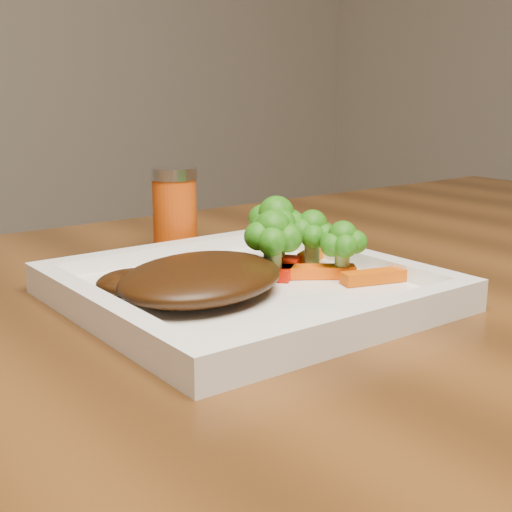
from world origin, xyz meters
TOP-DOWN VIEW (x-y plane):
  - plate at (0.07, 0.06)m, footprint 0.27×0.27m
  - steak at (0.03, 0.07)m, footprint 0.18×0.16m
  - broccoli_0 at (0.14, 0.10)m, footprint 0.07×0.07m
  - broccoli_1 at (0.16, 0.08)m, footprint 0.07×0.07m
  - broccoli_2 at (0.16, 0.04)m, footprint 0.05×0.05m
  - broccoli_3 at (0.11, 0.07)m, footprint 0.06×0.06m
  - carrot_1 at (0.17, 0.01)m, footprint 0.06×0.03m
  - carrot_3 at (0.18, 0.10)m, footprint 0.05×0.03m
  - carrot_4 at (0.09, 0.13)m, footprint 0.04×0.05m
  - carrot_5 at (0.14, 0.05)m, footprint 0.06×0.05m
  - carrot_6 at (0.13, 0.08)m, footprint 0.06×0.05m
  - spice_shaker at (0.11, 0.24)m, footprint 0.05×0.05m

SIDE VIEW (x-z plane):
  - plate at x=0.07m, z-range 0.75..0.76m
  - carrot_1 at x=0.17m, z-range 0.76..0.77m
  - carrot_3 at x=0.18m, z-range 0.76..0.77m
  - carrot_4 at x=0.09m, z-range 0.76..0.77m
  - carrot_5 at x=0.14m, z-range 0.76..0.77m
  - carrot_6 at x=0.13m, z-range 0.76..0.77m
  - steak at x=0.03m, z-range 0.76..0.79m
  - broccoli_2 at x=0.16m, z-range 0.76..0.82m
  - broccoli_3 at x=0.11m, z-range 0.76..0.82m
  - broccoli_1 at x=0.16m, z-range 0.76..0.83m
  - spice_shaker at x=0.11m, z-range 0.75..0.84m
  - broccoli_0 at x=0.14m, z-range 0.76..0.83m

